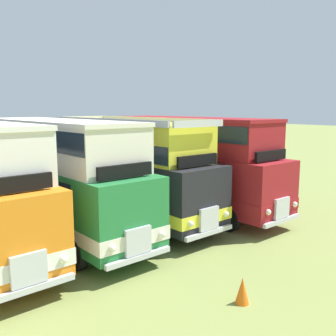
{
  "coord_description": "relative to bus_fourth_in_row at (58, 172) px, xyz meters",
  "views": [
    {
      "loc": [
        -4.44,
        -13.7,
        4.95
      ],
      "look_at": [
        6.99,
        0.02,
        2.12
      ],
      "focal_mm": 40.79,
      "sensor_mm": 36.0,
      "label": 1
    }
  ],
  "objects": [
    {
      "name": "bus_sixth_in_row",
      "position": [
        6.47,
        -0.52,
        0.0
      ],
      "size": [
        2.69,
        10.33,
        4.49
      ],
      "color": "maroon",
      "rests_on": "ground"
    },
    {
      "name": "bus_fifth_in_row",
      "position": [
        3.23,
        -0.03,
        -0.12
      ],
      "size": [
        2.73,
        9.73,
        4.52
      ],
      "color": "black",
      "rests_on": "ground"
    },
    {
      "name": "cone_near_end",
      "position": [
        1.22,
        -8.18,
        -2.12
      ],
      "size": [
        0.36,
        0.36,
        0.69
      ],
      "primitive_type": "cone",
      "color": "orange",
      "rests_on": "ground"
    },
    {
      "name": "ground_plane",
      "position": [
        -1.61,
        -0.25,
        -2.47
      ],
      "size": [
        200.0,
        200.0,
        0.0
      ],
      "primitive_type": "plane",
      "color": "olive"
    },
    {
      "name": "bus_fourth_in_row",
      "position": [
        0.0,
        0.0,
        0.0
      ],
      "size": [
        2.75,
        10.3,
        4.49
      ],
      "color": "#237538",
      "rests_on": "ground"
    }
  ]
}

